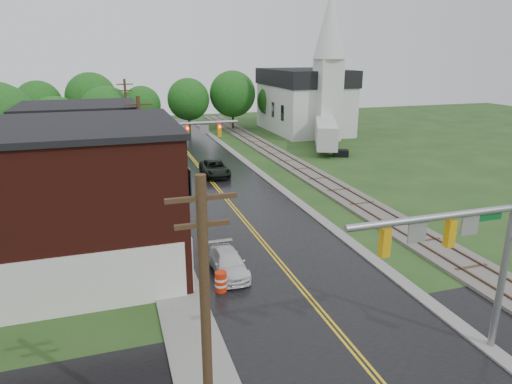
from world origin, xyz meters
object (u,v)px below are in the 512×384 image
utility_pole_b (142,157)px  semi_trailer (326,133)px  utility_pole_a (206,328)px  pickup_white (228,263)px  brick_building (45,202)px  traffic_signal_near (465,244)px  church (307,94)px  traffic_signal_far (179,139)px  utility_pole_c (127,117)px  tree_left_e (108,115)px  tree_left_c (58,127)px  construction_barrel (221,282)px  suv_dark (215,168)px

utility_pole_b → semi_trailer: size_ratio=0.81×
utility_pole_a → pickup_white: 13.04m
brick_building → traffic_signal_near: brick_building is taller
utility_pole_b → brick_building: bearing=-129.1°
church → utility_pole_a: (-26.80, -53.74, -1.11)m
traffic_signal_far → pickup_white: (0.27, -15.15, -4.36)m
traffic_signal_near → utility_pole_b: (-10.27, 20.00, -0.25)m
traffic_signal_far → utility_pole_c: size_ratio=0.82×
tree_left_e → semi_trailer: bearing=-11.0°
traffic_signal_far → tree_left_c: 16.56m
semi_trailer → construction_barrel: bearing=-124.3°
semi_trailer → construction_barrel: (-21.04, -30.86, -1.60)m
traffic_signal_far → utility_pole_a: size_ratio=0.82×
brick_building → tree_left_e: (3.64, 30.90, 0.66)m
traffic_signal_far → semi_trailer: traffic_signal_far is taller
traffic_signal_near → tree_left_e: (-12.32, 43.90, -0.16)m
utility_pole_c → pickup_white: utility_pole_c is taller
tree_left_e → pickup_white: tree_left_e is taller
traffic_signal_far → construction_barrel: size_ratio=6.75×
church → semi_trailer: church is taller
traffic_signal_far → utility_pole_c: (-3.33, 17.00, -0.25)m
traffic_signal_near → semi_trailer: traffic_signal_near is taller
suv_dark → utility_pole_a: bearing=-101.5°
suv_dark → traffic_signal_far: bearing=-125.0°
brick_building → semi_trailer: brick_building is taller
brick_building → tree_left_e: size_ratio=1.75×
church → tree_left_c: 36.59m
semi_trailer → construction_barrel: size_ratio=10.21×
brick_building → traffic_signal_near: bearing=-39.2°
brick_building → suv_dark: brick_building is taller
pickup_white → construction_barrel: 2.04m
traffic_signal_near → suv_dark: size_ratio=1.37×
brick_building → utility_pole_b: bearing=50.9°
utility_pole_a → tree_left_e: size_ratio=1.10×
traffic_signal_near → utility_pole_c: size_ratio=0.82×
pickup_white → utility_pole_b: bearing=110.3°
tree_left_e → tree_left_c: bearing=-129.8°
church → traffic_signal_far: (-23.47, -26.74, -0.86)m
utility_pole_b → utility_pole_c: same height
tree_left_c → construction_barrel: bearing=-71.9°
utility_pole_b → suv_dark: 13.76m
utility_pole_b → construction_barrel: 13.00m
semi_trailer → suv_dark: bearing=-153.4°
pickup_white → semi_trailer: size_ratio=0.38×
tree_left_c → construction_barrel: 31.71m
pickup_white → traffic_signal_near: bearing=-55.1°
tree_left_c → tree_left_e: bearing=50.2°
church → tree_left_e: bearing=-164.8°
traffic_signal_far → brick_building: bearing=-126.9°
construction_barrel → church: bearing=61.2°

